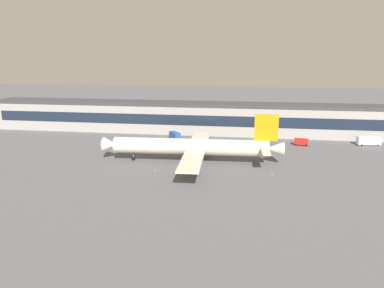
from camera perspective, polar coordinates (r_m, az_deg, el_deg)
ground_plane at (r=108.86m, az=0.77°, el=-3.56°), size 600.00×600.00×0.00m
terminal_building at (r=154.75m, az=3.34°, el=4.21°), size 201.02×14.34×13.34m
airliner at (r=111.18m, az=0.16°, el=-0.46°), size 57.43×49.29×15.84m
fuel_truck at (r=149.51m, az=26.73°, el=0.51°), size 8.65×3.67×3.35m
stair_truck at (r=140.87m, az=-2.82°, el=1.30°), size 5.53×6.24×3.55m
crew_van at (r=139.94m, az=17.22°, el=0.38°), size 5.50×3.05×2.55m
traffic_cone_0 at (r=103.05m, az=12.80°, el=-4.74°), size 0.53×0.53×0.66m
traffic_cone_1 at (r=104.32m, az=-6.04°, el=-4.25°), size 0.47×0.47×0.59m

